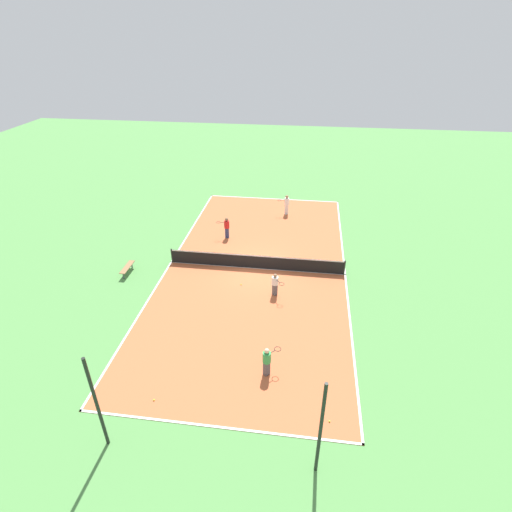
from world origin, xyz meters
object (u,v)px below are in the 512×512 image
at_px(tennis_ball_left_sideline, 193,253).
at_px(tennis_ball_near_net, 329,421).
at_px(player_far_green, 267,360).
at_px(tennis_ball_far_baseline, 154,400).
at_px(bench, 127,268).
at_px(fence_post_back_left, 321,430).
at_px(fence_post_back_right, 97,404).
at_px(player_far_white, 275,283).
at_px(player_coach_red, 227,226).
at_px(player_near_white, 287,203).
at_px(tennis_net, 256,261).
at_px(tennis_ball_right_alley, 241,284).

xyz_separation_m(tennis_ball_left_sideline, tennis_ball_near_net, (-8.70, 11.89, 0.00)).
height_order(player_far_green, tennis_ball_far_baseline, player_far_green).
relative_size(bench, tennis_ball_far_baseline, 22.64).
distance_m(fence_post_back_left, fence_post_back_right, 7.52).
relative_size(bench, player_far_white, 1.12).
distance_m(player_coach_red, player_near_white, 5.99).
height_order(player_coach_red, player_far_white, player_coach_red).
height_order(player_near_white, fence_post_back_right, fence_post_back_right).
height_order(player_coach_red, fence_post_back_right, fence_post_back_right).
distance_m(tennis_net, player_far_white, 2.99).
height_order(player_coach_red, fence_post_back_left, fence_post_back_left).
relative_size(player_far_green, player_far_white, 1.07).
relative_size(player_near_white, tennis_ball_near_net, 23.59).
xyz_separation_m(player_far_white, player_near_white, (0.12, -10.96, 0.15)).
distance_m(bench, fence_post_back_left, 15.98).
bearing_deg(player_near_white, bench, 34.15).
bearing_deg(bench, fence_post_back_right, 19.68).
height_order(player_far_green, tennis_ball_right_alley, player_far_green).
height_order(fence_post_back_left, fence_post_back_right, same).
distance_m(player_far_white, tennis_ball_left_sideline, 7.06).
distance_m(player_coach_red, fence_post_back_right, 16.44).
relative_size(tennis_ball_left_sideline, tennis_ball_near_net, 1.00).
bearing_deg(tennis_ball_right_alley, tennis_net, -107.56).
bearing_deg(player_far_green, fence_post_back_left, -107.24).
height_order(tennis_ball_far_baseline, tennis_ball_near_net, same).
xyz_separation_m(bench, player_coach_red, (-5.11, -5.35, 0.50)).
bearing_deg(fence_post_back_right, fence_post_back_left, 180.00).
bearing_deg(tennis_ball_right_alley, tennis_ball_left_sideline, -40.23).
distance_m(tennis_net, bench, 7.86).
distance_m(tennis_ball_right_alley, tennis_ball_far_baseline, 8.87).
height_order(tennis_ball_far_baseline, tennis_ball_left_sideline, same).
distance_m(bench, tennis_ball_left_sideline, 4.35).
height_order(bench, player_far_white, player_far_white).
bearing_deg(player_coach_red, tennis_ball_far_baseline, 86.14).
xyz_separation_m(tennis_net, tennis_ball_near_net, (-4.28, 10.61, -0.46)).
relative_size(bench, fence_post_back_right, 0.36).
relative_size(tennis_net, tennis_ball_left_sideline, 159.62).
bearing_deg(tennis_net, bench, 11.49).
bearing_deg(player_coach_red, tennis_ball_right_alley, 105.86).
xyz_separation_m(player_coach_red, fence_post_back_right, (1.17, 16.35, 1.23)).
relative_size(player_coach_red, tennis_ball_left_sideline, 22.48).
xyz_separation_m(bench, player_far_white, (-9.12, 1.05, 0.40)).
distance_m(bench, tennis_ball_near_net, 15.01).
relative_size(tennis_net, fence_post_back_left, 2.56).
bearing_deg(tennis_ball_right_alley, player_coach_red, -70.96).
xyz_separation_m(tennis_ball_far_baseline, tennis_ball_near_net, (-7.04, 0.06, 0.00)).
bearing_deg(tennis_ball_left_sideline, player_near_white, -129.01).
bearing_deg(fence_post_back_left, tennis_ball_right_alley, -67.62).
xyz_separation_m(player_far_green, player_near_white, (0.32, -16.86, 0.09)).
distance_m(tennis_net, tennis_ball_far_baseline, 10.91).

